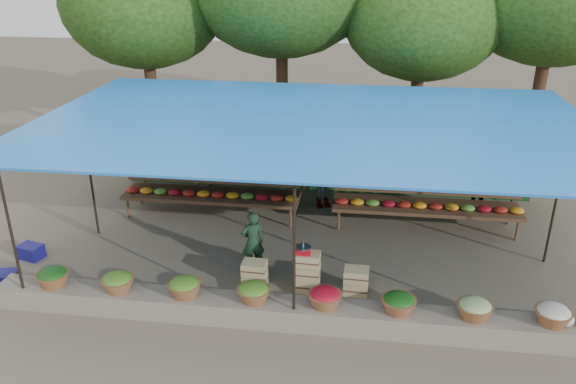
# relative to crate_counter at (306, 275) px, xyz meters

# --- Properties ---
(ground) EXTENTS (60.00, 60.00, 0.00)m
(ground) POSITION_rel_crate_counter_xyz_m (-0.07, 1.67, -0.31)
(ground) COLOR brown
(ground) RESTS_ON ground
(stone_curb) EXTENTS (10.60, 0.55, 0.40)m
(stone_curb) POSITION_rel_crate_counter_xyz_m (-0.07, -1.08, -0.11)
(stone_curb) COLOR #6D6357
(stone_curb) RESTS_ON ground
(stall_canopy) EXTENTS (10.80, 6.60, 2.82)m
(stall_canopy) POSITION_rel_crate_counter_xyz_m (-0.07, 1.74, 2.36)
(stall_canopy) COLOR black
(stall_canopy) RESTS_ON ground
(produce_baskets) EXTENTS (8.98, 0.58, 0.34)m
(produce_baskets) POSITION_rel_crate_counter_xyz_m (-0.17, -1.08, 0.25)
(produce_baskets) COLOR brown
(produce_baskets) RESTS_ON stone_curb
(netting_backdrop) EXTENTS (10.60, 0.06, 2.50)m
(netting_backdrop) POSITION_rel_crate_counter_xyz_m (-0.07, 4.82, 0.94)
(netting_backdrop) COLOR #1A491D
(netting_backdrop) RESTS_ON ground
(fruit_table_left) EXTENTS (4.21, 0.95, 0.93)m
(fruit_table_left) POSITION_rel_crate_counter_xyz_m (-2.57, 3.02, 0.30)
(fruit_table_left) COLOR #512F20
(fruit_table_left) RESTS_ON ground
(fruit_table_right) EXTENTS (4.21, 0.95, 0.93)m
(fruit_table_right) POSITION_rel_crate_counter_xyz_m (2.43, 3.02, 0.30)
(fruit_table_right) COLOR #512F20
(fruit_table_right) RESTS_ON ground
(crate_counter) EXTENTS (2.36, 0.36, 0.77)m
(crate_counter) POSITION_rel_crate_counter_xyz_m (0.00, 0.00, 0.00)
(crate_counter) COLOR tan
(crate_counter) RESTS_ON ground
(weighing_scale) EXTENTS (0.29, 0.29, 0.31)m
(weighing_scale) POSITION_rel_crate_counter_xyz_m (-0.06, 0.00, 0.53)
(weighing_scale) COLOR red
(weighing_scale) RESTS_ON crate_counter
(vendor_seated) EXTENTS (0.55, 0.47, 1.28)m
(vendor_seated) POSITION_rel_crate_counter_xyz_m (-1.10, 0.53, 0.33)
(vendor_seated) COLOR #193823
(vendor_seated) RESTS_ON ground
(customer_left) EXTENTS (0.98, 0.81, 1.86)m
(customer_left) POSITION_rel_crate_counter_xyz_m (-2.96, 3.91, 0.62)
(customer_left) COLOR slate
(customer_left) RESTS_ON ground
(customer_mid) EXTENTS (1.29, 1.06, 1.74)m
(customer_mid) POSITION_rel_crate_counter_xyz_m (0.05, 3.78, 0.56)
(customer_mid) COLOR slate
(customer_mid) RESTS_ON ground
(customer_right) EXTENTS (0.93, 0.83, 1.51)m
(customer_right) POSITION_rel_crate_counter_xyz_m (3.68, 3.72, 0.44)
(customer_right) COLOR slate
(customer_right) RESTS_ON ground
(blue_crate_front) EXTENTS (0.60, 0.50, 0.31)m
(blue_crate_front) POSITION_rel_crate_counter_xyz_m (-5.64, -0.68, -0.15)
(blue_crate_front) COLOR navy
(blue_crate_front) RESTS_ON ground
(blue_crate_back) EXTENTS (0.55, 0.45, 0.29)m
(blue_crate_back) POSITION_rel_crate_counter_xyz_m (-5.76, 0.43, -0.17)
(blue_crate_back) COLOR navy
(blue_crate_back) RESTS_ON ground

